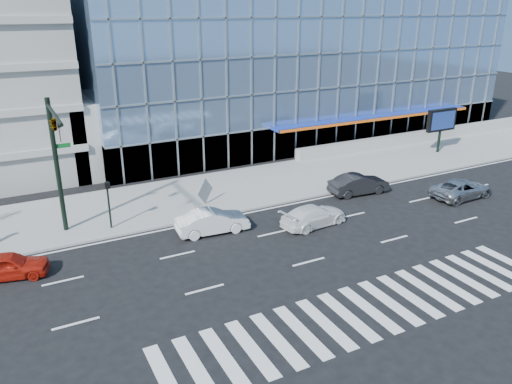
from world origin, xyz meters
The scene contains 14 objects.
ground centered at (0.00, 0.00, 0.00)m, with size 160.00×160.00×0.00m, color black.
sidewalk centered at (0.00, 8.00, 0.07)m, with size 120.00×8.00×0.15m, color gray.
theatre_building centered at (14.00, 26.00, 7.50)m, with size 42.00×26.00×15.00m, color #6C8CB5.
ramp_block centered at (-6.00, 18.00, 3.00)m, with size 6.00×8.00×6.00m, color gray.
retaining_wall centered at (24.00, 11.60, 0.65)m, with size 30.00×0.80×1.00m, color gray.
traffic_signal centered at (-11.00, 4.57, 6.16)m, with size 1.14×5.74×8.00m.
ped_signal_post centered at (-8.50, 4.94, 2.14)m, with size 0.30×0.33×3.00m.
marquee_sign centered at (22.00, 7.99, 3.07)m, with size 3.20×0.43×4.00m.
silver_suv centered at (14.86, -1.00, 0.66)m, with size 2.21×4.78×1.33m, color #AAAAAE.
white_suv centered at (2.86, -0.14, 0.65)m, with size 1.82×4.49×1.30m, color white.
white_sedan centered at (-3.14, 1.80, 0.72)m, with size 1.53×4.40×1.45m, color silver.
dark_sedan centered at (8.86, 3.00, 0.74)m, with size 1.56×4.47×1.47m, color black.
red_sedan centered at (-14.34, 1.64, 0.67)m, with size 1.57×3.91×1.33m, color #B31B0D.
tilted_panel centered at (-1.90, 6.02, 1.07)m, with size 1.30×0.06×1.30m, color gray.
Camera 1 is at (-13.46, -23.74, 12.96)m, focal length 35.00 mm.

